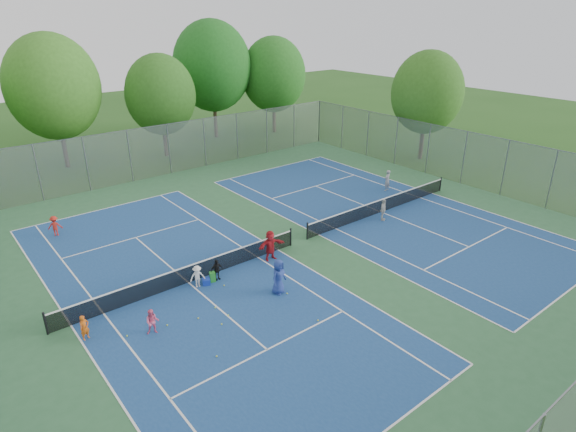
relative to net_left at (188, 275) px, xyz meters
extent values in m
plane|color=#234F18|center=(7.00, 0.00, -0.46)|extent=(120.00, 120.00, 0.00)
cube|color=#2D6039|center=(7.00, 0.00, -0.45)|extent=(32.00, 32.00, 0.01)
cube|color=navy|center=(0.00, 0.00, -0.44)|extent=(10.97, 23.77, 0.01)
cube|color=navy|center=(14.00, 0.00, -0.44)|extent=(10.97, 23.77, 0.01)
cube|color=black|center=(0.00, 0.00, 0.00)|extent=(12.87, 0.10, 0.91)
cube|color=black|center=(14.00, 0.00, 0.00)|extent=(12.87, 0.10, 0.91)
cube|color=gray|center=(7.00, 16.00, 1.54)|extent=(32.00, 0.10, 4.00)
cube|color=gray|center=(23.00, 0.00, 1.54)|extent=(0.10, 32.00, 4.00)
cylinder|color=#443326|center=(1.00, 23.00, 1.47)|extent=(0.36, 0.36, 3.85)
ellipsoid|color=#346A1E|center=(1.00, 23.00, 6.10)|extent=(7.20, 7.20, 8.28)
cylinder|color=#443326|center=(9.00, 21.00, 1.12)|extent=(0.36, 0.36, 3.15)
ellipsoid|color=#295B1A|center=(9.00, 21.00, 4.95)|extent=(6.00, 6.00, 6.90)
cylinder|color=#443326|center=(16.00, 24.00, 1.65)|extent=(0.36, 0.36, 4.20)
ellipsoid|color=#195518|center=(16.00, 24.00, 6.59)|extent=(7.60, 7.60, 8.74)
cylinder|color=#443326|center=(22.00, 22.00, 1.29)|extent=(0.36, 0.36, 3.50)
ellipsoid|color=#205C1A|center=(22.00, 22.00, 5.52)|extent=(6.60, 6.60, 7.59)
cylinder|color=#443326|center=(26.00, 6.00, 1.29)|extent=(0.36, 0.36, 3.50)
ellipsoid|color=#2B5B1A|center=(26.00, 6.00, 5.29)|extent=(6.00, 6.00, 6.90)
cube|color=#1734AD|center=(0.61, -0.67, -0.30)|extent=(0.47, 0.47, 0.31)
cube|color=green|center=(0.98, -0.63, -0.19)|extent=(0.34, 0.34, 0.52)
imported|color=#D65B14|center=(-5.25, -1.29, 0.09)|extent=(0.46, 0.37, 1.10)
imported|color=#ED5C85|center=(-2.99, -2.65, 0.11)|extent=(0.69, 0.64, 1.14)
imported|color=silver|center=(0.20, -0.60, 0.11)|extent=(0.80, 0.57, 1.12)
imported|color=black|center=(1.25, -0.60, 0.09)|extent=(0.65, 0.29, 1.09)
imported|color=navy|center=(2.88, -3.42, 0.41)|extent=(0.96, 0.76, 1.72)
imported|color=#AE181F|center=(4.53, -0.60, 0.37)|extent=(1.57, 0.62, 1.66)
imported|color=red|center=(-3.48, 9.59, 0.16)|extent=(0.91, 0.73, 1.23)
imported|color=gray|center=(17.43, 2.50, 0.32)|extent=(0.62, 0.47, 1.55)
imported|color=beige|center=(13.08, -0.90, 0.25)|extent=(0.88, 0.73, 1.41)
sphere|color=#DEF238|center=(3.09, -3.79, -0.42)|extent=(0.07, 0.07, 0.07)
sphere|color=gold|center=(-1.75, -5.54, -0.42)|extent=(0.07, 0.07, 0.07)
sphere|color=#D1F438|center=(0.02, -3.55, -0.42)|extent=(0.07, 0.07, 0.07)
sphere|color=gold|center=(2.80, -6.25, -0.42)|extent=(0.07, 0.07, 0.07)
sphere|color=#BBD932|center=(-3.94, -2.19, -0.42)|extent=(0.07, 0.07, 0.07)
sphere|color=#CCE735|center=(-2.35, -2.54, -0.42)|extent=(0.07, 0.07, 0.07)
sphere|color=#D0EA36|center=(-0.12, -2.69, -0.42)|extent=(0.07, 0.07, 0.07)
sphere|color=#C9DE33|center=(-0.53, -3.92, -0.42)|extent=(0.07, 0.07, 0.07)
sphere|color=#BDCB2F|center=(1.18, -1.36, -0.42)|extent=(0.07, 0.07, 0.07)
sphere|color=gold|center=(-1.09, -2.92, -0.42)|extent=(0.07, 0.07, 0.07)
camera|label=1|loc=(-8.83, -18.67, 11.78)|focal=30.00mm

